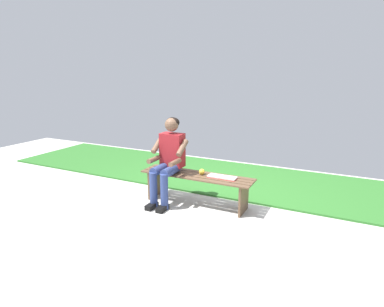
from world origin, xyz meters
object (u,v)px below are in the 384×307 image
person_seated (168,157)px  apple (202,172)px  bench_near (197,182)px  book_open (222,177)px

person_seated → apple: person_seated is taller
person_seated → bench_near: bearing=-166.2°
book_open → bench_near: bearing=4.1°
apple → bench_near: bearing=31.7°
bench_near → book_open: (-0.38, -0.03, 0.12)m
bench_near → person_seated: bearing=13.8°
person_seated → book_open: size_ratio=3.04×
person_seated → book_open: 0.84m
apple → person_seated: bearing=16.5°
book_open → person_seated: bearing=9.2°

